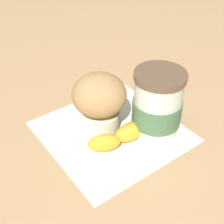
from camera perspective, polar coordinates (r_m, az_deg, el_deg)
name	(u,v)px	position (r m, az deg, el deg)	size (l,w,h in m)	color
ground_plane	(112,132)	(0.57, 0.00, -3.61)	(3.00, 3.00, 0.00)	tan
paper_napkin	(112,131)	(0.57, 0.00, -3.55)	(0.23, 0.23, 0.00)	white
coffee_cup	(157,106)	(0.54, 8.26, 1.14)	(0.09, 0.09, 0.12)	silver
muffin	(99,101)	(0.53, -2.33, 2.06)	(0.09, 0.09, 0.11)	white
banana	(129,130)	(0.54, 3.09, -3.24)	(0.17, 0.05, 0.03)	gold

